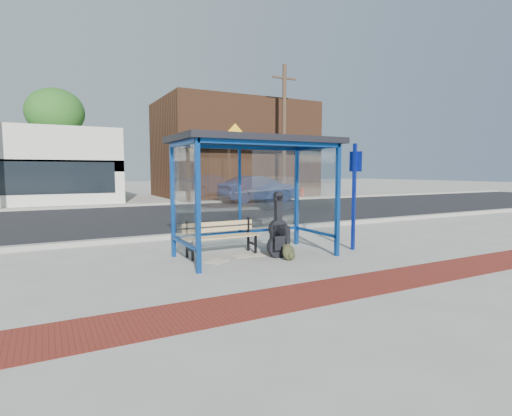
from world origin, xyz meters
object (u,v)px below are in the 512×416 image
bench (221,235)px  suitcase (280,240)px  fire_hydrant (302,193)px  guitar_bag (278,235)px  backpack (289,253)px  parked_car (258,189)px

bench → suitcase: bearing=-25.4°
bench → fire_hydrant: (11.19, 13.33, -0.05)m
guitar_bag → fire_hydrant: (10.27, 14.10, -0.09)m
backpack → bench: bearing=125.6°
bench → suitcase: (1.13, -0.53, -0.12)m
guitar_bag → suitcase: 0.35m
bench → parked_car: bearing=58.3°
guitar_bag → parked_car: parked_car is taller
bench → fire_hydrant: bearing=49.7°
fire_hydrant → backpack: bearing=-125.3°
bench → backpack: (0.98, -1.10, -0.27)m
suitcase → fire_hydrant: (10.06, 13.86, 0.07)m
suitcase → fire_hydrant: fire_hydrant is taller
bench → parked_car: size_ratio=0.35×
backpack → fire_hydrant: fire_hydrant is taller
fire_hydrant → guitar_bag: bearing=-126.1°
bench → parked_car: 14.08m
bench → fire_hydrant: bench is taller
backpack → parked_car: bearing=57.9°
backpack → guitar_bag: bearing=93.5°
guitar_bag → fire_hydrant: size_ratio=1.84×
suitcase → parked_car: size_ratio=0.15×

